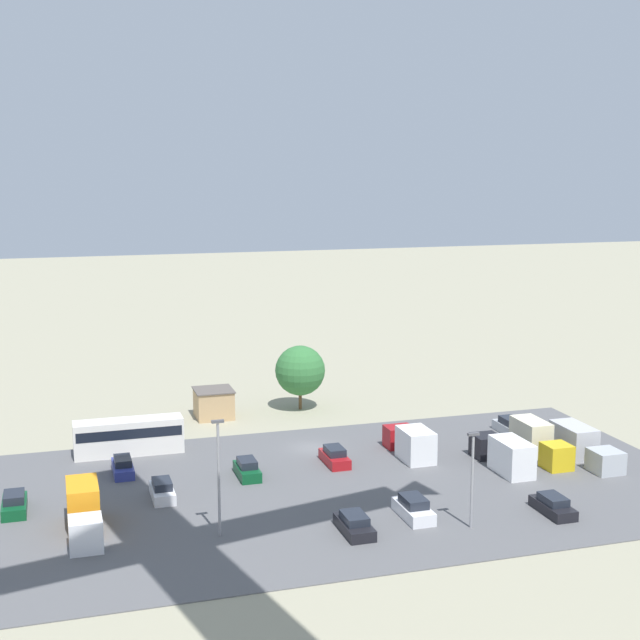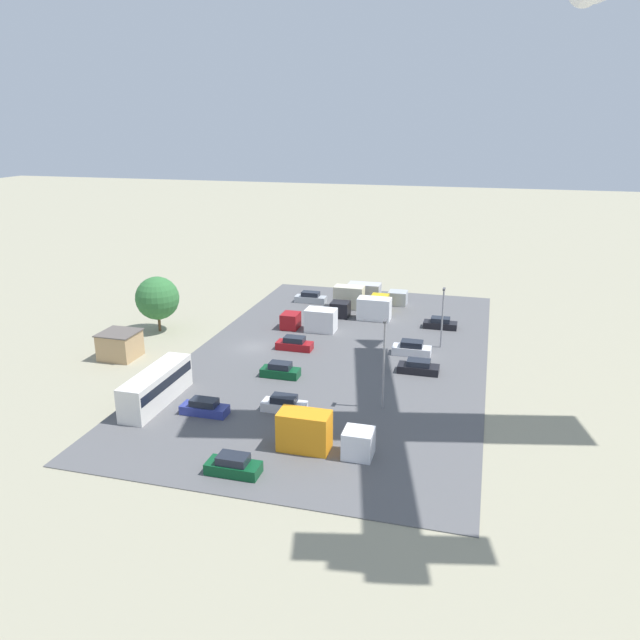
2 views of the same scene
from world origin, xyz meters
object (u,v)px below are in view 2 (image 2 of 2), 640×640
at_px(bus, 156,386).
at_px(parked_truck_0, 312,320).
at_px(parked_car_0, 280,371).
at_px(parked_car_1, 204,408).
at_px(parked_car_2, 233,466).
at_px(parked_truck_1, 358,299).
at_px(shed_building, 120,345).
at_px(parked_car_7, 295,344).
at_px(parked_car_8, 418,367).
at_px(parked_truck_4, 319,434).
at_px(parked_car_6, 284,404).
at_px(parked_truck_2, 374,294).
at_px(parked_car_3, 440,324).
at_px(parked_truck_3, 364,309).
at_px(parked_car_5, 412,349).
at_px(parked_car_4, 311,298).

bearing_deg(bus, parked_truck_0, 71.36).
bearing_deg(parked_car_0, parked_car_1, -20.97).
xyz_separation_m(parked_car_2, parked_truck_1, (-46.05, 0.04, 0.83)).
distance_m(shed_building, parked_car_7, 20.16).
distance_m(bus, parked_car_1, 5.67).
xyz_separation_m(parked_car_8, parked_truck_0, (-10.74, -15.04, 0.74)).
bearing_deg(parked_car_7, shed_building, -67.41).
xyz_separation_m(parked_car_7, parked_truck_0, (-7.41, 0.08, 0.68)).
distance_m(parked_truck_0, parked_truck_4, 31.17).
bearing_deg(parked_car_6, parked_car_2, -1.66).
xyz_separation_m(parked_car_8, parked_truck_2, (-25.55, -9.71, 0.71)).
bearing_deg(parked_car_6, bus, -82.69).
distance_m(parked_car_8, parked_truck_0, 18.50).
height_order(parked_car_0, parked_car_3, parked_car_0).
bearing_deg(shed_building, parked_car_2, 48.48).
xyz_separation_m(parked_car_0, parked_truck_3, (-22.41, 4.62, 0.72)).
relative_size(parked_car_2, parked_car_3, 0.98).
bearing_deg(parked_car_7, parked_truck_0, 179.39).
distance_m(parked_truck_0, parked_truck_3, 8.69).
bearing_deg(parked_car_0, parked_truck_1, 174.28).
bearing_deg(parked_truck_1, shed_building, -40.31).
distance_m(bus, parked_car_5, 29.53).
bearing_deg(parked_truck_4, parked_car_4, -162.99).
distance_m(parked_car_8, parked_truck_2, 27.34).
bearing_deg(parked_car_6, parked_truck_2, 177.92).
distance_m(parked_car_5, parked_truck_2, 21.89).
xyz_separation_m(parked_car_1, parked_truck_3, (-32.71, 8.56, 0.76)).
bearing_deg(parked_truck_0, parked_car_6, -170.46).
height_order(parked_car_5, parked_truck_2, parked_truck_2).
height_order(parked_truck_3, parked_truck_4, parked_truck_4).
xyz_separation_m(shed_building, bus, (9.89, 10.23, 0.30)).
bearing_deg(parked_car_7, parked_truck_3, 158.13).
xyz_separation_m(parked_car_4, parked_truck_4, (42.30, 12.94, 0.84)).
bearing_deg(parked_car_0, shed_building, -91.74).
xyz_separation_m(bus, parked_car_5, (-19.59, 22.07, -1.10)).
relative_size(parked_car_0, parked_truck_3, 0.50).
xyz_separation_m(bus, parked_car_4, (-37.53, 4.63, -1.11)).
relative_size(parked_car_1, parked_truck_4, 0.56).
relative_size(parked_car_5, parked_truck_0, 0.62).
bearing_deg(parked_car_6, parked_truck_0, -170.46).
height_order(parked_car_7, parked_truck_2, parked_truck_2).
height_order(parked_car_2, parked_car_8, parked_car_2).
bearing_deg(parked_car_5, bus, -48.40).
height_order(parked_car_3, parked_truck_4, parked_truck_4).
height_order(parked_car_0, parked_truck_0, parked_truck_0).
relative_size(parked_car_0, parked_car_6, 0.98).
distance_m(parked_car_3, parked_car_5, 10.97).
bearing_deg(parked_car_8, parked_car_4, 39.06).
height_order(parked_car_5, parked_car_6, parked_car_5).
xyz_separation_m(parked_car_1, parked_car_7, (-18.63, 2.91, 0.04)).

